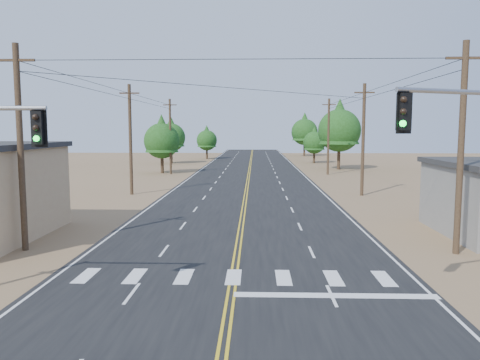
{
  "coord_description": "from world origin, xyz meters",
  "views": [
    {
      "loc": [
        0.86,
        -10.25,
        5.92
      ],
      "look_at": [
        0.12,
        12.21,
        3.5
      ],
      "focal_mm": 35.0,
      "sensor_mm": 36.0,
      "label": 1
    }
  ],
  "objects": [
    {
      "name": "road",
      "position": [
        0.0,
        30.0,
        0.01
      ],
      "size": [
        15.0,
        200.0,
        0.02
      ],
      "primitive_type": "cube",
      "color": "black",
      "rests_on": "ground"
    },
    {
      "name": "utility_pole_left_near",
      "position": [
        -10.5,
        12.0,
        5.12
      ],
      "size": [
        1.8,
        0.3,
        10.0
      ],
      "color": "#4C3826",
      "rests_on": "ground"
    },
    {
      "name": "utility_pole_left_mid",
      "position": [
        -10.5,
        32.0,
        5.12
      ],
      "size": [
        1.8,
        0.3,
        10.0
      ],
      "color": "#4C3826",
      "rests_on": "ground"
    },
    {
      "name": "utility_pole_left_far",
      "position": [
        -10.5,
        52.0,
        5.12
      ],
      "size": [
        1.8,
        0.3,
        10.0
      ],
      "color": "#4C3826",
      "rests_on": "ground"
    },
    {
      "name": "utility_pole_right_near",
      "position": [
        10.5,
        12.0,
        5.12
      ],
      "size": [
        1.8,
        0.3,
        10.0
      ],
      "color": "#4C3826",
      "rests_on": "ground"
    },
    {
      "name": "utility_pole_right_mid",
      "position": [
        10.5,
        32.0,
        5.12
      ],
      "size": [
        1.8,
        0.3,
        10.0
      ],
      "color": "#4C3826",
      "rests_on": "ground"
    },
    {
      "name": "utility_pole_right_far",
      "position": [
        10.5,
        52.0,
        5.12
      ],
      "size": [
        1.8,
        0.3,
        10.0
      ],
      "color": "#4C3826",
      "rests_on": "ground"
    },
    {
      "name": "tree_left_near",
      "position": [
        -11.89,
        53.18,
        4.92
      ],
      "size": [
        4.83,
        4.83,
        8.05
      ],
      "color": "#3F2D1E",
      "rests_on": "ground"
    },
    {
      "name": "tree_left_mid",
      "position": [
        -13.97,
        71.85,
        5.09
      ],
      "size": [
        4.99,
        4.99,
        8.32
      ],
      "color": "#3F2D1E",
      "rests_on": "ground"
    },
    {
      "name": "tree_left_far",
      "position": [
        -9.0,
        84.59,
        4.22
      ],
      "size": [
        4.14,
        4.14,
        6.9
      ],
      "color": "#3F2D1E",
      "rests_on": "ground"
    },
    {
      "name": "tree_right_near",
      "position": [
        13.36,
        60.12,
        6.46
      ],
      "size": [
        6.34,
        6.34,
        10.57
      ],
      "color": "#3F2D1E",
      "rests_on": "ground"
    },
    {
      "name": "tree_right_mid",
      "position": [
        11.39,
        73.77,
        4.04
      ],
      "size": [
        3.97,
        3.97,
        6.62
      ],
      "color": "#3F2D1E",
      "rests_on": "ground"
    },
    {
      "name": "tree_right_far",
      "position": [
        11.95,
        96.13,
        6.04
      ],
      "size": [
        5.92,
        5.92,
        9.86
      ],
      "color": "#3F2D1E",
      "rests_on": "ground"
    }
  ]
}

